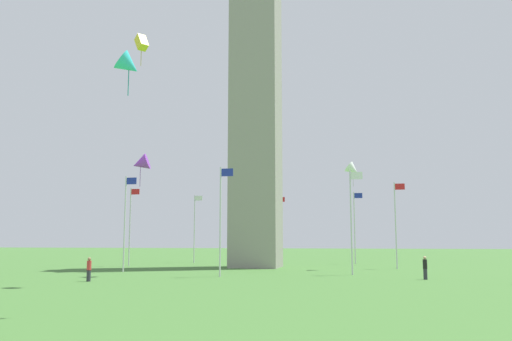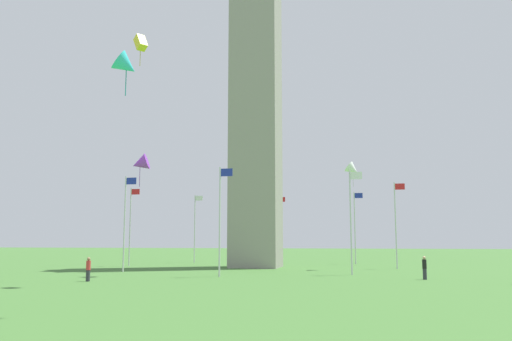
% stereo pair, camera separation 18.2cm
% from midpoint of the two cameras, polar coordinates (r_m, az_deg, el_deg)
% --- Properties ---
extents(ground_plane, '(260.00, 260.00, 0.00)m').
position_cam_midpoint_polar(ground_plane, '(57.26, 0.09, -10.52)').
color(ground_plane, '#3D6B2D').
extents(obelisk_monument, '(5.14, 5.14, 46.76)m').
position_cam_midpoint_polar(obelisk_monument, '(60.73, 0.09, 12.09)').
color(obelisk_monument, gray).
rests_on(obelisk_monument, ground).
extents(flagpole_n, '(1.12, 0.14, 8.91)m').
position_cam_midpoint_polar(flagpole_n, '(56.18, 15.12, -5.37)').
color(flagpole_n, silver).
rests_on(flagpole_n, ground).
extents(flagpole_ne, '(1.12, 0.14, 8.91)m').
position_cam_midpoint_polar(flagpole_ne, '(66.50, 10.85, -5.80)').
color(flagpole_ne, silver).
rests_on(flagpole_ne, ground).
extents(flagpole_e, '(1.12, 0.14, 8.91)m').
position_cam_midpoint_polar(flagpole_e, '(71.71, 2.49, -6.05)').
color(flagpole_e, silver).
rests_on(flagpole_e, ground).
extents(flagpole_se, '(1.12, 0.14, 8.91)m').
position_cam_midpoint_polar(flagpole_se, '(69.96, -6.58, -5.97)').
color(flagpole_se, silver).
rests_on(flagpole_se, ground).
extents(flagpole_s, '(1.12, 0.14, 8.91)m').
position_cam_midpoint_polar(flagpole_s, '(61.84, -13.44, -5.61)').
color(flagpole_s, silver).
rests_on(flagpole_s, ground).
extents(flagpole_sw, '(1.12, 0.14, 8.91)m').
position_cam_midpoint_polar(flagpole_sw, '(50.57, -13.97, -5.19)').
color(flagpole_sw, silver).
rests_on(flagpole_sw, ground).
extents(flagpole_w, '(1.12, 0.14, 8.91)m').
position_cam_midpoint_polar(flagpole_w, '(42.86, -3.78, -5.01)').
color(flagpole_w, silver).
rests_on(flagpole_w, ground).
extents(flagpole_nw, '(1.12, 0.14, 8.91)m').
position_cam_midpoint_polar(flagpole_nw, '(45.66, 10.47, -5.06)').
color(flagpole_nw, silver).
rests_on(flagpole_nw, ground).
extents(person_black_shirt, '(0.32, 0.32, 1.73)m').
position_cam_midpoint_polar(person_black_shirt, '(41.73, 18.02, -10.07)').
color(person_black_shirt, '#2D2D38').
rests_on(person_black_shirt, ground).
extents(person_red_shirt, '(0.32, 0.32, 1.71)m').
position_cam_midpoint_polar(person_red_shirt, '(39.85, -17.70, -10.24)').
color(person_red_shirt, '#2D2D38').
rests_on(person_red_shirt, ground).
extents(kite_white_delta, '(1.76, 1.38, 2.60)m').
position_cam_midpoint_polar(kite_white_delta, '(54.50, 10.61, 0.10)').
color(kite_white_delta, white).
extents(kite_cyan_delta, '(1.56, 1.46, 1.97)m').
position_cam_midpoint_polar(kite_cyan_delta, '(23.41, -13.73, 11.06)').
color(kite_cyan_delta, '#33C6D1').
extents(kite_purple_delta, '(1.93, 1.73, 2.83)m').
position_cam_midpoint_polar(kite_purple_delta, '(45.14, -12.41, 0.74)').
color(kite_purple_delta, purple).
extents(kite_yellow_box, '(1.23, 1.14, 2.31)m').
position_cam_midpoint_polar(kite_yellow_box, '(38.52, -12.34, 13.46)').
color(kite_yellow_box, yellow).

